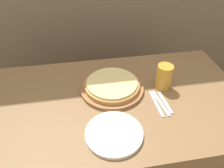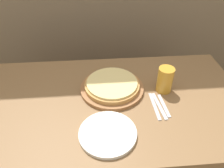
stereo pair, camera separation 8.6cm
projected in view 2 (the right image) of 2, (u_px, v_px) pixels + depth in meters
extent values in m
cube|color=olive|center=(109.00, 141.00, 1.43)|extent=(1.55, 0.85, 0.73)
cylinder|color=#99663D|center=(112.00, 88.00, 1.26)|extent=(0.37, 0.37, 0.02)
cylinder|color=tan|center=(112.00, 85.00, 1.25)|extent=(0.32, 0.32, 0.02)
cylinder|color=#EAD184|center=(112.00, 83.00, 1.24)|extent=(0.29, 0.29, 0.01)
cylinder|color=gold|center=(165.00, 80.00, 1.22)|extent=(0.09, 0.09, 0.15)
cylinder|color=white|center=(167.00, 70.00, 1.18)|extent=(0.08, 0.08, 0.02)
cylinder|color=white|center=(108.00, 133.00, 1.01)|extent=(0.27, 0.27, 0.02)
cube|color=silver|center=(155.00, 106.00, 1.16)|extent=(0.02, 0.20, 0.00)
cube|color=silver|center=(159.00, 106.00, 1.16)|extent=(0.04, 0.20, 0.00)
cube|color=silver|center=(164.00, 106.00, 1.16)|extent=(0.03, 0.17, 0.00)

